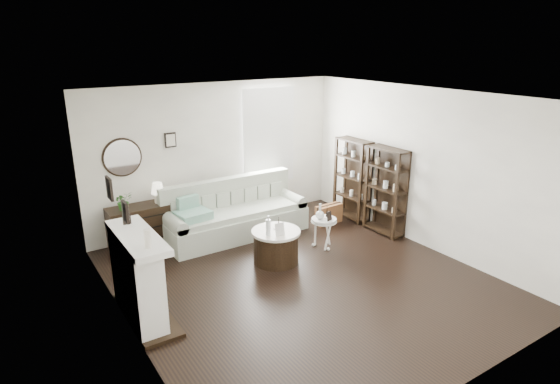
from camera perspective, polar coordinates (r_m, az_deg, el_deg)
room at (r=9.11m, az=-3.41°, el=6.52°), size 5.50×5.50×5.50m
fireplace at (r=6.23m, az=-16.88°, el=-10.28°), size 0.50×1.40×1.84m
shelf_unit_far at (r=9.31m, az=8.83°, el=1.54°), size 0.30×0.80×1.60m
shelf_unit_near at (r=8.69m, az=12.76°, el=0.11°), size 0.30×0.80×1.60m
sofa at (r=8.59m, az=-5.59°, el=-3.04°), size 2.60×0.90×1.01m
quilt at (r=8.06m, az=-10.57°, el=-2.78°), size 0.60×0.51×0.14m
suitcase at (r=9.15m, az=5.96°, el=-2.69°), size 0.57×0.21×0.37m
dresser at (r=8.38m, az=-16.45°, el=-4.03°), size 1.11×0.48×0.74m
table_lamp at (r=8.29m, az=-14.66°, el=-0.08°), size 0.29×0.29×0.36m
potted_plant at (r=8.10m, az=-18.55°, el=-1.06°), size 0.32×0.29×0.31m
drum_table at (r=7.53m, az=-0.49°, el=-6.59°), size 0.78×0.78×0.54m
pedestal_table at (r=8.01m, az=5.37°, el=-3.54°), size 0.44×0.44×0.53m
eiffel_drum at (r=7.48m, az=-0.17°, el=-3.84°), size 0.11×0.11×0.17m
bottle_drum at (r=7.20m, az=-1.44°, el=-4.09°), size 0.07×0.07×0.32m
card_frame_drum at (r=7.21m, az=-0.03°, el=-4.57°), size 0.16×0.07×0.20m
eiffel_ped at (r=8.03m, az=5.75°, el=-2.46°), size 0.12×0.12×0.18m
flask_ped at (r=7.91m, az=4.90°, el=-2.38°), size 0.15×0.15×0.28m
card_frame_ped at (r=7.89m, az=6.02°, el=-2.94°), size 0.12×0.08×0.15m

